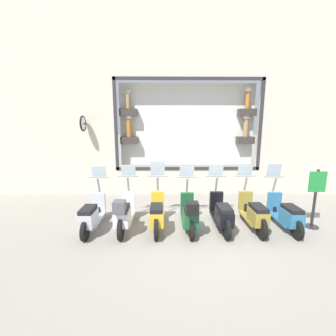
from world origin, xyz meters
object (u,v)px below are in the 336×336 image
(shop_sign_post, at_px, (315,197))
(scooter_white_5, at_px, (124,213))
(scooter_teal_0, at_px, (285,214))
(scooter_olive_1, at_px, (253,213))
(scooter_yellow_4, at_px, (157,213))
(scooter_silver_6, at_px, (92,215))
(scooter_green_3, at_px, (190,214))
(scooter_black_2, at_px, (221,213))

(shop_sign_post, bearing_deg, scooter_white_5, 91.47)
(scooter_teal_0, xyz_separation_m, shop_sign_post, (0.08, -0.80, 0.43))
(scooter_teal_0, xyz_separation_m, scooter_olive_1, (0.00, 0.85, 0.01))
(scooter_yellow_4, xyz_separation_m, scooter_silver_6, (-0.01, 1.70, -0.03))
(scooter_silver_6, bearing_deg, scooter_green_3, -91.46)
(scooter_teal_0, relative_size, scooter_white_5, 0.99)
(scooter_silver_6, bearing_deg, scooter_olive_1, -89.95)
(scooter_teal_0, distance_m, scooter_olive_1, 0.85)
(scooter_yellow_4, bearing_deg, scooter_olive_1, -90.12)
(scooter_green_3, xyz_separation_m, shop_sign_post, (0.14, -3.35, 0.40))
(scooter_teal_0, xyz_separation_m, scooter_yellow_4, (0.01, 3.41, 0.03))
(shop_sign_post, bearing_deg, scooter_green_3, 92.42)
(scooter_black_2, xyz_separation_m, scooter_green_3, (-0.07, 0.85, 0.02))
(scooter_green_3, height_order, scooter_yellow_4, scooter_yellow_4)
(scooter_green_3, height_order, shop_sign_post, shop_sign_post)
(scooter_olive_1, bearing_deg, scooter_teal_0, -90.19)
(scooter_teal_0, bearing_deg, shop_sign_post, -84.61)
(scooter_silver_6, relative_size, shop_sign_post, 1.13)
(scooter_olive_1, relative_size, scooter_silver_6, 1.01)
(scooter_black_2, xyz_separation_m, scooter_silver_6, (-0.00, 3.41, -0.01))
(scooter_teal_0, relative_size, scooter_green_3, 1.00)
(shop_sign_post, bearing_deg, scooter_silver_6, 90.74)
(scooter_green_3, xyz_separation_m, scooter_silver_6, (0.07, 2.55, -0.04))
(scooter_white_5, height_order, shop_sign_post, shop_sign_post)
(scooter_yellow_4, bearing_deg, scooter_silver_6, 90.32)
(scooter_green_3, distance_m, shop_sign_post, 3.38)
(scooter_silver_6, xyz_separation_m, shop_sign_post, (0.08, -5.90, 0.43))
(scooter_teal_0, distance_m, scooter_yellow_4, 3.41)
(scooter_white_5, xyz_separation_m, shop_sign_post, (0.13, -5.05, 0.37))
(scooter_black_2, height_order, scooter_white_5, scooter_black_2)
(scooter_white_5, bearing_deg, scooter_green_3, -90.39)
(scooter_olive_1, height_order, scooter_silver_6, scooter_silver_6)
(scooter_teal_0, xyz_separation_m, scooter_black_2, (0.00, 1.70, 0.01))
(scooter_olive_1, xyz_separation_m, scooter_white_5, (-0.06, 3.41, 0.04))
(scooter_teal_0, xyz_separation_m, scooter_green_3, (-0.07, 2.55, 0.04))
(scooter_green_3, bearing_deg, shop_sign_post, -87.58)
(scooter_teal_0, height_order, scooter_olive_1, scooter_teal_0)
(scooter_teal_0, height_order, scooter_yellow_4, scooter_yellow_4)
(scooter_yellow_4, distance_m, scooter_white_5, 0.85)
(scooter_olive_1, relative_size, scooter_black_2, 1.00)
(scooter_olive_1, relative_size, shop_sign_post, 1.13)
(scooter_black_2, xyz_separation_m, shop_sign_post, (0.07, -2.50, 0.42))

